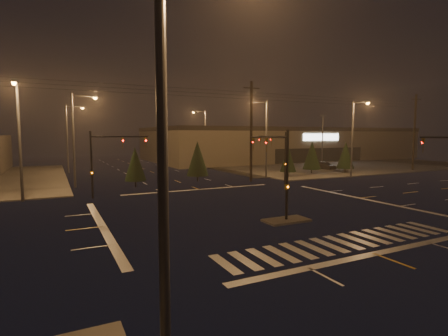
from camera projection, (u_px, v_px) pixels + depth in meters
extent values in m
plane|color=black|center=(254.00, 210.00, 26.49)|extent=(140.00, 140.00, 0.00)
cube|color=#44413C|center=(307.00, 164.00, 66.50)|extent=(36.00, 36.00, 0.12)
cube|color=#44413C|center=(286.00, 220.00, 22.91)|extent=(3.00, 1.60, 0.15)
cube|color=beige|center=(343.00, 242.00, 18.46)|extent=(15.00, 2.60, 0.01)
cube|color=beige|center=(374.00, 254.00, 16.67)|extent=(16.00, 0.50, 0.01)
cube|color=beige|center=(199.00, 189.00, 36.30)|extent=(16.00, 0.50, 0.01)
cube|color=black|center=(335.00, 164.00, 66.92)|extent=(50.00, 24.00, 0.08)
cube|color=#655E48|center=(280.00, 144.00, 82.65)|extent=(60.00, 28.00, 7.00)
cube|color=black|center=(280.00, 130.00, 82.34)|extent=(60.20, 28.20, 0.80)
cube|color=white|center=(321.00, 137.00, 69.91)|extent=(9.00, 0.20, 1.40)
cube|color=black|center=(321.00, 155.00, 70.30)|extent=(22.00, 0.15, 2.80)
cylinder|color=black|center=(287.00, 176.00, 22.63)|extent=(0.18, 0.18, 6.00)
cylinder|color=black|center=(268.00, 137.00, 24.40)|extent=(0.12, 4.50, 0.12)
imported|color=#594707|center=(253.00, 138.00, 26.21)|extent=(0.16, 0.20, 1.00)
cube|color=#594707|center=(287.00, 187.00, 22.70)|extent=(0.25, 0.18, 0.35)
cylinder|color=black|center=(285.00, 158.00, 40.21)|extent=(0.18, 0.18, 6.00)
cylinder|color=black|center=(273.00, 136.00, 38.17)|extent=(4.74, 1.82, 0.12)
imported|color=#594707|center=(260.00, 137.00, 36.55)|extent=(0.24, 0.22, 1.00)
cube|color=#594707|center=(285.00, 164.00, 40.27)|extent=(0.25, 0.18, 0.35)
cylinder|color=black|center=(92.00, 165.00, 30.93)|extent=(0.18, 0.18, 6.00)
cylinder|color=black|center=(120.00, 137.00, 30.97)|extent=(4.74, 1.82, 0.12)
imported|color=#594707|center=(146.00, 137.00, 31.22)|extent=(0.24, 0.22, 1.00)
cube|color=#594707|center=(92.00, 173.00, 31.00)|extent=(0.25, 0.18, 0.35)
imported|color=#594707|center=(423.00, 138.00, 23.85)|extent=(0.22, 0.24, 1.00)
cylinder|color=#38383A|center=(163.00, 166.00, 7.55)|extent=(0.24, 0.24, 10.00)
cylinder|color=#38383A|center=(73.00, 141.00, 36.99)|extent=(0.24, 0.24, 10.00)
cylinder|color=#38383A|center=(84.00, 96.00, 37.06)|extent=(2.40, 0.14, 0.14)
cube|color=#38383A|center=(95.00, 97.00, 37.55)|extent=(0.70, 0.30, 0.18)
sphere|color=orange|center=(95.00, 98.00, 37.56)|extent=(0.32, 0.32, 0.32)
cylinder|color=#38383A|center=(67.00, 139.00, 51.26)|extent=(0.24, 0.24, 10.00)
cylinder|color=#38383A|center=(75.00, 107.00, 51.33)|extent=(2.40, 0.14, 0.14)
cube|color=#38383A|center=(83.00, 107.00, 51.82)|extent=(0.70, 0.30, 0.18)
sphere|color=orange|center=(83.00, 108.00, 51.84)|extent=(0.32, 0.32, 0.32)
cylinder|color=#38383A|center=(266.00, 140.00, 45.36)|extent=(0.24, 0.24, 10.00)
cylinder|color=#38383A|center=(259.00, 102.00, 44.38)|extent=(2.40, 0.14, 0.14)
cube|color=#38383A|center=(251.00, 102.00, 43.90)|extent=(0.70, 0.30, 0.18)
sphere|color=orange|center=(251.00, 103.00, 43.91)|extent=(0.32, 0.32, 0.32)
cylinder|color=#38383A|center=(205.00, 138.00, 63.21)|extent=(0.24, 0.24, 10.00)
cylinder|color=#38383A|center=(199.00, 112.00, 62.22)|extent=(2.40, 0.14, 0.14)
cube|color=#38383A|center=(193.00, 112.00, 61.74)|extent=(0.70, 0.30, 0.18)
sphere|color=orange|center=(193.00, 112.00, 61.75)|extent=(0.32, 0.32, 0.32)
cylinder|color=#38383A|center=(20.00, 143.00, 29.20)|extent=(0.24, 0.24, 10.00)
cylinder|color=#38383A|center=(15.00, 83.00, 27.67)|extent=(0.14, 2.40, 0.14)
cube|color=#38383A|center=(14.00, 81.00, 26.70)|extent=(0.30, 0.70, 0.18)
sphere|color=orange|center=(14.00, 83.00, 26.71)|extent=(0.32, 0.32, 0.32)
cylinder|color=#38383A|center=(352.00, 140.00, 45.99)|extent=(0.24, 0.24, 10.00)
cylinder|color=#38383A|center=(361.00, 102.00, 44.46)|extent=(0.14, 2.40, 0.14)
cube|color=#38383A|center=(368.00, 102.00, 43.49)|extent=(0.30, 0.70, 0.18)
sphere|color=orange|center=(368.00, 103.00, 43.50)|extent=(0.32, 0.32, 0.32)
cylinder|color=black|center=(251.00, 132.00, 41.94)|extent=(0.32, 0.32, 12.00)
cube|color=black|center=(252.00, 88.00, 41.44)|extent=(2.20, 0.12, 0.12)
cylinder|color=black|center=(414.00, 133.00, 55.19)|extent=(0.32, 0.32, 12.00)
cube|color=black|center=(416.00, 99.00, 54.70)|extent=(2.20, 0.12, 0.12)
cylinder|color=black|center=(288.00, 174.00, 47.26)|extent=(0.18, 0.18, 0.70)
cone|color=black|center=(288.00, 159.00, 47.06)|extent=(2.19, 2.19, 3.41)
cylinder|color=black|center=(312.00, 171.00, 50.67)|extent=(0.18, 0.18, 0.70)
cone|color=black|center=(312.00, 155.00, 50.45)|extent=(2.60, 2.60, 4.07)
cylinder|color=black|center=(345.00, 171.00, 51.77)|extent=(0.18, 0.18, 0.70)
cone|color=black|center=(346.00, 155.00, 51.55)|extent=(2.54, 2.54, 3.97)
cylinder|color=black|center=(136.00, 184.00, 37.96)|extent=(0.18, 0.18, 0.70)
cone|color=black|center=(135.00, 164.00, 37.75)|extent=(2.32, 2.32, 3.63)
cylinder|color=black|center=(198.00, 178.00, 42.66)|extent=(0.18, 0.18, 0.70)
cone|color=black|center=(197.00, 158.00, 42.43)|extent=(2.70, 2.70, 4.21)
imported|color=black|center=(325.00, 165.00, 56.93)|extent=(1.81, 4.13, 1.38)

